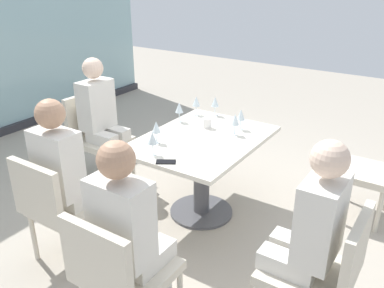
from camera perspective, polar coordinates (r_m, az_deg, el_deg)
ground_plane at (r=3.75m, az=1.29°, el=-9.48°), size 12.00×12.00×0.00m
dining_table_main at (r=3.48m, az=1.37°, el=-1.98°), size 1.22×0.90×0.73m
chair_side_end at (r=2.40m, az=-10.16°, el=-17.01°), size 0.50×0.46×0.87m
chair_far_left at (r=3.08m, az=-18.24°, el=-7.99°), size 0.50×0.46×0.87m
chair_near_window at (r=4.25m, az=-13.28°, el=1.58°), size 0.46×0.51×0.87m
chair_front_left at (r=2.50m, az=17.74°, el=-16.14°), size 0.46×0.50×0.87m
chair_front_right at (r=3.77m, az=24.40°, el=-2.91°), size 0.46×0.50×0.87m
person_side_end at (r=2.34m, az=-8.67°, el=-11.84°), size 0.39×0.34×1.26m
person_far_left at (r=3.04m, az=-17.15°, el=-3.86°), size 0.39×0.34×1.26m
person_near_window at (r=4.11m, az=-12.48°, el=3.90°), size 0.34×0.39×1.26m
person_front_left at (r=2.40m, az=15.82°, el=-11.64°), size 0.34×0.39×1.26m
wine_glass_0 at (r=3.07m, az=-5.53°, el=0.76°), size 0.07×0.07×0.18m
wine_glass_1 at (r=3.72m, az=-1.80°, el=5.05°), size 0.07×0.07×0.18m
wine_glass_2 at (r=3.44m, az=6.02°, el=3.34°), size 0.07×0.07×0.18m
wine_glass_3 at (r=3.28m, az=-5.00°, el=2.31°), size 0.07×0.07×0.18m
wine_glass_4 at (r=3.89m, az=3.23°, el=5.85°), size 0.07×0.07×0.18m
wine_glass_5 at (r=3.90m, az=0.60°, el=5.93°), size 0.07×0.07×0.18m
wine_glass_6 at (r=3.56m, az=6.82°, el=4.02°), size 0.07×0.07×0.18m
coffee_cup at (r=3.61m, az=2.11°, el=2.95°), size 0.08×0.08×0.09m
cell_phone_on_table at (r=2.99m, az=-3.65°, el=-2.49°), size 0.14×0.16×0.01m
handbag_1 at (r=2.90m, az=-11.08°, el=-17.97°), size 0.30×0.17×0.28m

